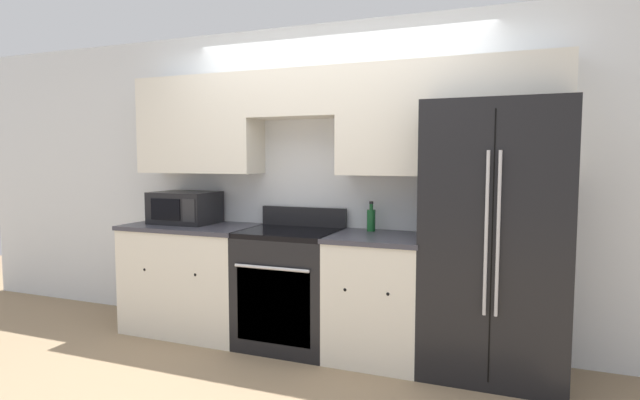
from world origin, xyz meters
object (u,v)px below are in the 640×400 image
at_px(microwave, 185,207).
at_px(bottle, 371,219).
at_px(refrigerator, 494,239).
at_px(oven_range, 290,287).

bearing_deg(microwave, bottle, 4.21).
relative_size(refrigerator, bottle, 8.02).
bearing_deg(bottle, oven_range, -161.84).
xyz_separation_m(refrigerator, bottle, (-0.92, 0.14, 0.08)).
xyz_separation_m(oven_range, bottle, (0.61, 0.20, 0.55)).
bearing_deg(refrigerator, microwave, 179.67).
relative_size(refrigerator, microwave, 3.50).
bearing_deg(microwave, oven_range, -4.25).
height_order(microwave, bottle, microwave).
xyz_separation_m(oven_range, refrigerator, (1.53, 0.06, 0.47)).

